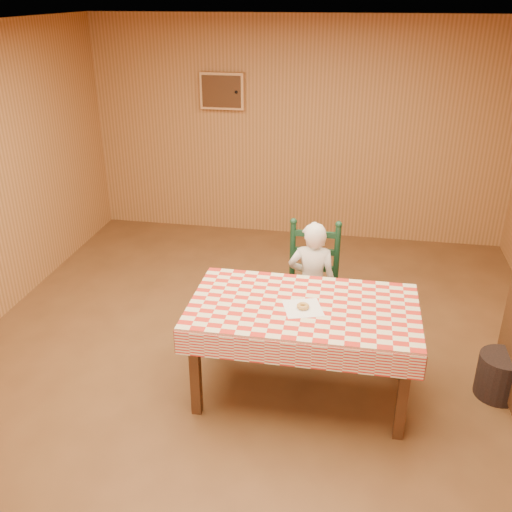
{
  "coord_description": "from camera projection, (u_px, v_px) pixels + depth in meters",
  "views": [
    {
      "loc": [
        0.72,
        -3.74,
        2.83
      ],
      "look_at": [
        0.0,
        0.2,
        0.95
      ],
      "focal_mm": 40.0,
      "sensor_mm": 36.0,
      "label": 1
    }
  ],
  "objects": [
    {
      "name": "ground",
      "position": [
        252.0,
        372.0,
        4.65
      ],
      "size": [
        6.0,
        6.0,
        0.0
      ],
      "primitive_type": "plane",
      "color": "brown",
      "rests_on": "ground"
    },
    {
      "name": "cabin_walls",
      "position": [
        263.0,
        134.0,
        4.35
      ],
      "size": [
        5.1,
        6.05,
        2.65
      ],
      "color": "#A9713D",
      "rests_on": "ground"
    },
    {
      "name": "dining_table",
      "position": [
        303.0,
        315.0,
        4.13
      ],
      "size": [
        1.66,
        0.96,
        0.77
      ],
      "color": "#482813",
      "rests_on": "ground"
    },
    {
      "name": "ladder_chair",
      "position": [
        312.0,
        287.0,
        4.91
      ],
      "size": [
        0.44,
        0.4,
        1.08
      ],
      "color": "black",
      "rests_on": "ground"
    },
    {
      "name": "seated_child",
      "position": [
        312.0,
        284.0,
        4.83
      ],
      "size": [
        0.41,
        0.27,
        1.12
      ],
      "primitive_type": "imported",
      "rotation": [
        0.0,
        0.0,
        3.14
      ],
      "color": "silver",
      "rests_on": "ground"
    },
    {
      "name": "napkin",
      "position": [
        303.0,
        308.0,
        4.05
      ],
      "size": [
        0.33,
        0.33,
        0.0
      ],
      "primitive_type": "cube",
      "rotation": [
        0.0,
        0.0,
        0.31
      ],
      "color": "white",
      "rests_on": "dining_table"
    },
    {
      "name": "donut",
      "position": [
        303.0,
        306.0,
        4.04
      ],
      "size": [
        0.12,
        0.12,
        0.03
      ],
      "primitive_type": "torus",
      "rotation": [
        0.0,
        0.0,
        0.43
      ],
      "color": "#C09145",
      "rests_on": "napkin"
    },
    {
      "name": "storage_bin",
      "position": [
        500.0,
        376.0,
        4.32
      ],
      "size": [
        0.42,
        0.42,
        0.34
      ],
      "primitive_type": "cylinder",
      "rotation": [
        0.0,
        0.0,
        -0.24
      ],
      "color": "black",
      "rests_on": "ground"
    }
  ]
}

